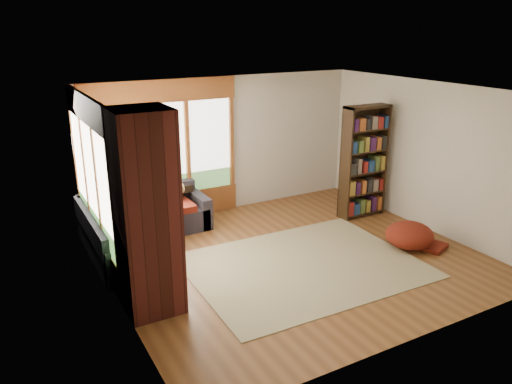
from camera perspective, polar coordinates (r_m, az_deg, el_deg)
name	(u,v)px	position (r m, az deg, el deg)	size (l,w,h in m)	color
floor	(293,257)	(7.98, 4.30, -7.44)	(5.50, 5.50, 0.00)	brown
ceiling	(298,91)	(7.23, 4.81, 11.41)	(5.50, 5.50, 0.00)	white
wall_back	(224,145)	(9.61, -3.69, 5.37)	(5.50, 0.04, 2.60)	silver
wall_front	(422,238)	(5.72, 18.45, -5.04)	(5.50, 0.04, 2.60)	silver
wall_left	(111,210)	(6.48, -16.26, -2.01)	(0.04, 5.00, 2.60)	silver
wall_right	(427,156)	(9.26, 18.96, 3.87)	(0.04, 5.00, 2.60)	silver
windows_back	(164,150)	(9.14, -10.44, 4.72)	(2.82, 0.10, 1.90)	#945325
windows_left	(93,181)	(7.59, -18.18, 1.22)	(0.10, 2.62, 1.90)	#945325
roller_blind	(81,142)	(8.29, -19.41, 5.38)	(0.03, 0.72, 0.90)	#617851
brick_chimney	(147,214)	(6.24, -12.40, -2.49)	(0.70, 0.70, 2.60)	#471914
sectional_sofa	(140,226)	(8.55, -13.13, -3.84)	(2.20, 2.20, 0.80)	#23212A
area_rug	(304,266)	(7.72, 5.47, -8.38)	(3.41, 2.61, 0.01)	beige
bookshelf	(364,162)	(9.54, 12.24, 3.37)	(0.91, 0.30, 2.11)	#311F10
pouf	(410,234)	(8.59, 17.15, -4.66)	(0.78, 0.78, 0.42)	maroon
dog_tan	(164,198)	(8.34, -10.53, -0.71)	(0.99, 0.81, 0.49)	brown
dog_brindle	(143,215)	(7.82, -12.74, -2.56)	(0.75, 0.82, 0.40)	black
throw_pillows	(142,199)	(8.47, -12.88, -0.83)	(1.98, 1.68, 0.45)	black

